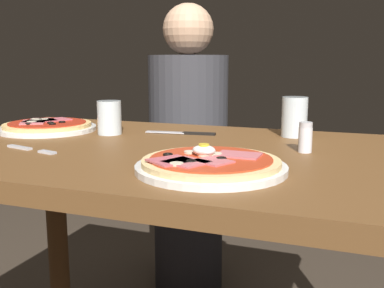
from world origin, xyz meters
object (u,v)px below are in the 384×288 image
(water_glass_far, at_px, (294,119))
(fork, at_px, (27,149))
(pizza_across_left, at_px, (47,126))
(knife, at_px, (185,133))
(water_glass_near, at_px, (109,120))
(dining_table, at_px, (164,199))
(pizza_foreground, at_px, (210,164))
(salt_shaker, at_px, (305,137))
(diner_person, at_px, (188,158))

(water_glass_far, xyz_separation_m, fork, (-0.54, -0.39, -0.04))
(pizza_across_left, bearing_deg, knife, 11.93)
(pizza_across_left, distance_m, knife, 0.40)
(knife, bearing_deg, water_glass_near, -158.98)
(dining_table, height_order, pizza_foreground, pizza_foreground)
(pizza_across_left, distance_m, fork, 0.28)
(salt_shaker, bearing_deg, water_glass_near, 173.16)
(water_glass_far, bearing_deg, salt_shaker, -75.24)
(water_glass_near, xyz_separation_m, knife, (0.19, 0.07, -0.04))
(dining_table, distance_m, pizza_foreground, 0.29)
(water_glass_near, height_order, salt_shaker, water_glass_near)
(water_glass_near, distance_m, salt_shaker, 0.53)
(fork, bearing_deg, diner_person, 87.32)
(pizza_foreground, distance_m, water_glass_near, 0.49)
(fork, distance_m, salt_shaker, 0.62)
(pizza_foreground, bearing_deg, pizza_across_left, 153.68)
(pizza_across_left, relative_size, knife, 1.39)
(water_glass_far, height_order, knife, water_glass_far)
(pizza_foreground, xyz_separation_m, salt_shaker, (0.14, 0.24, 0.02))
(water_glass_near, xyz_separation_m, diner_person, (-0.02, 0.65, -0.24))
(pizza_across_left, xyz_separation_m, salt_shaker, (0.73, -0.05, 0.02))
(water_glass_near, height_order, knife, water_glass_near)
(pizza_foreground, bearing_deg, water_glass_near, 142.36)
(fork, xyz_separation_m, salt_shaker, (0.59, 0.19, 0.03))
(pizza_across_left, relative_size, water_glass_near, 2.99)
(water_glass_far, distance_m, diner_person, 0.75)
(water_glass_far, distance_m, knife, 0.29)
(water_glass_near, height_order, fork, water_glass_near)
(diner_person, bearing_deg, water_glass_far, 134.17)
(fork, xyz_separation_m, knife, (0.25, 0.33, 0.00))
(diner_person, bearing_deg, salt_shaker, 127.66)
(salt_shaker, xyz_separation_m, diner_person, (-0.55, 0.71, -0.23))
(dining_table, xyz_separation_m, water_glass_near, (-0.21, 0.12, 0.17))
(pizza_foreground, relative_size, knife, 1.42)
(dining_table, distance_m, water_glass_far, 0.41)
(diner_person, bearing_deg, water_glass_near, 91.74)
(pizza_foreground, relative_size, water_glass_near, 3.05)
(dining_table, bearing_deg, water_glass_far, 44.09)
(pizza_foreground, relative_size, water_glass_far, 2.66)
(salt_shaker, height_order, diner_person, diner_person)
(dining_table, xyz_separation_m, diner_person, (-0.23, 0.76, -0.08))
(dining_table, height_order, water_glass_near, water_glass_near)
(dining_table, bearing_deg, water_glass_near, 150.73)
(dining_table, distance_m, water_glass_near, 0.29)
(pizza_across_left, relative_size, diner_person, 0.23)
(water_glass_near, distance_m, water_glass_far, 0.49)
(pizza_foreground, xyz_separation_m, fork, (-0.45, 0.04, -0.01))
(dining_table, distance_m, knife, 0.23)
(dining_table, relative_size, pizza_foreground, 4.42)
(pizza_across_left, height_order, water_glass_far, water_glass_far)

